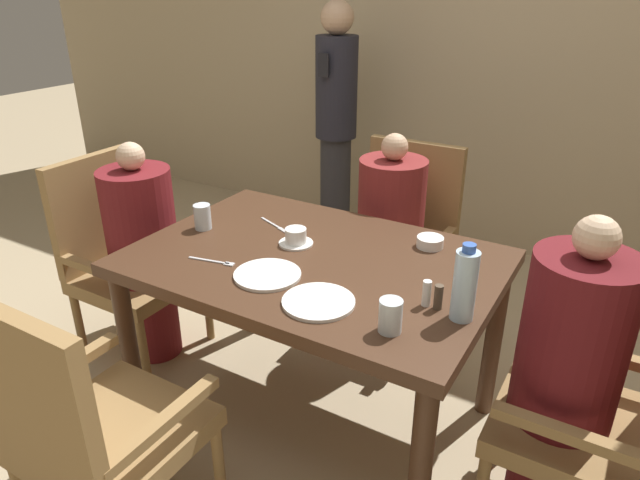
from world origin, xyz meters
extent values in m
plane|color=tan|center=(0.00, 0.00, 0.00)|extent=(16.00, 16.00, 0.00)
cube|color=tan|center=(0.00, 2.09, 1.40)|extent=(8.00, 0.06, 2.80)
cube|color=#422819|center=(0.00, 0.00, 0.74)|extent=(1.35, 0.93, 0.05)
cylinder|color=#422819|center=(-0.62, -0.41, 0.36)|extent=(0.07, 0.07, 0.71)
cylinder|color=#422819|center=(0.62, -0.41, 0.36)|extent=(0.07, 0.07, 0.71)
cylinder|color=#422819|center=(-0.62, 0.41, 0.36)|extent=(0.07, 0.07, 0.71)
cylinder|color=#422819|center=(0.62, 0.41, 0.36)|extent=(0.07, 0.07, 0.71)
cube|color=olive|center=(-0.99, 0.00, 0.40)|extent=(0.50, 0.50, 0.07)
cube|color=olive|center=(-1.21, 0.00, 0.70)|extent=(0.05, 0.50, 0.54)
cube|color=olive|center=(-0.99, 0.23, 0.55)|extent=(0.45, 0.04, 0.04)
cube|color=olive|center=(-0.99, -0.23, 0.55)|extent=(0.45, 0.04, 0.04)
cylinder|color=olive|center=(-0.77, 0.22, 0.18)|extent=(0.04, 0.04, 0.36)
cylinder|color=olive|center=(-0.77, -0.22, 0.18)|extent=(0.04, 0.04, 0.36)
cylinder|color=olive|center=(-1.20, 0.22, 0.18)|extent=(0.04, 0.04, 0.36)
cylinder|color=olive|center=(-1.20, -0.22, 0.18)|extent=(0.04, 0.04, 0.36)
cylinder|color=maroon|center=(-0.93, 0.00, 0.22)|extent=(0.24, 0.24, 0.43)
cylinder|color=maroon|center=(-0.93, 0.00, 0.69)|extent=(0.32, 0.32, 0.52)
sphere|color=beige|center=(-0.93, 0.00, 1.01)|extent=(0.12, 0.12, 0.12)
cube|color=olive|center=(0.00, 0.78, 0.40)|extent=(0.50, 0.50, 0.07)
cube|color=olive|center=(0.00, 1.01, 0.70)|extent=(0.50, 0.05, 0.54)
cube|color=olive|center=(0.23, 0.78, 0.55)|extent=(0.04, 0.45, 0.04)
cube|color=olive|center=(-0.23, 0.78, 0.55)|extent=(0.04, 0.45, 0.04)
cylinder|color=olive|center=(0.22, 0.56, 0.18)|extent=(0.04, 0.04, 0.36)
cylinder|color=olive|center=(-0.22, 0.56, 0.18)|extent=(0.04, 0.04, 0.36)
cylinder|color=olive|center=(0.22, 1.00, 0.18)|extent=(0.04, 0.04, 0.36)
cylinder|color=olive|center=(-0.22, 1.00, 0.18)|extent=(0.04, 0.04, 0.36)
cylinder|color=maroon|center=(0.00, 0.72, 0.22)|extent=(0.24, 0.24, 0.43)
cylinder|color=maroon|center=(0.00, 0.72, 0.69)|extent=(0.32, 0.32, 0.52)
sphere|color=tan|center=(0.00, 0.72, 1.01)|extent=(0.12, 0.12, 0.12)
cube|color=olive|center=(0.99, 0.00, 0.40)|extent=(0.50, 0.50, 0.07)
cube|color=olive|center=(0.99, -0.23, 0.55)|extent=(0.45, 0.04, 0.04)
cube|color=olive|center=(0.99, 0.23, 0.55)|extent=(0.45, 0.04, 0.04)
cylinder|color=olive|center=(0.77, 0.22, 0.18)|extent=(0.04, 0.04, 0.36)
cylinder|color=olive|center=(1.20, 0.22, 0.18)|extent=(0.04, 0.04, 0.36)
cylinder|color=#5B1419|center=(0.93, 0.00, 0.22)|extent=(0.24, 0.24, 0.43)
cylinder|color=#5B1419|center=(0.93, 0.00, 0.71)|extent=(0.32, 0.32, 0.56)
sphere|color=beige|center=(0.93, 0.00, 1.06)|extent=(0.13, 0.13, 0.13)
cube|color=olive|center=(-0.27, -0.78, 0.40)|extent=(0.50, 0.50, 0.07)
cube|color=olive|center=(-0.27, -1.01, 0.70)|extent=(0.50, 0.05, 0.54)
cube|color=olive|center=(-0.50, -0.78, 0.55)|extent=(0.04, 0.45, 0.04)
cube|color=olive|center=(-0.04, -0.78, 0.55)|extent=(0.04, 0.45, 0.04)
cylinder|color=olive|center=(-0.49, -0.56, 0.18)|extent=(0.04, 0.04, 0.36)
cylinder|color=olive|center=(-0.05, -0.56, 0.18)|extent=(0.04, 0.04, 0.36)
cylinder|color=#2D2D33|center=(-0.81, 1.63, 0.38)|extent=(0.21, 0.21, 0.75)
cylinder|color=#23232D|center=(-0.81, 1.63, 1.07)|extent=(0.27, 0.27, 0.64)
sphere|color=tan|center=(-0.81, 1.63, 1.49)|extent=(0.21, 0.21, 0.21)
cube|color=black|center=(-0.81, 1.47, 1.23)|extent=(0.07, 0.01, 0.14)
cylinder|color=white|center=(0.19, -0.28, 0.77)|extent=(0.24, 0.24, 0.01)
cylinder|color=white|center=(-0.06, -0.22, 0.77)|extent=(0.24, 0.24, 0.01)
cylinder|color=white|center=(-0.12, 0.06, 0.77)|extent=(0.14, 0.14, 0.01)
cylinder|color=white|center=(-0.12, 0.06, 0.80)|extent=(0.08, 0.08, 0.06)
cylinder|color=white|center=(0.34, 0.30, 0.78)|extent=(0.10, 0.10, 0.04)
cylinder|color=silver|center=(0.61, -0.13, 0.88)|extent=(0.07, 0.07, 0.23)
cylinder|color=#3359B2|center=(0.61, -0.13, 1.00)|extent=(0.04, 0.04, 0.03)
cylinder|color=silver|center=(-0.53, -0.01, 0.82)|extent=(0.07, 0.07, 0.10)
cylinder|color=silver|center=(0.45, -0.31, 0.82)|extent=(0.07, 0.07, 0.10)
cylinder|color=white|center=(0.49, -0.12, 0.81)|extent=(0.03, 0.03, 0.09)
cylinder|color=#4C3D2D|center=(0.53, -0.12, 0.81)|extent=(0.03, 0.03, 0.08)
cube|color=silver|center=(-0.31, -0.23, 0.77)|extent=(0.17, 0.04, 0.00)
cube|color=silver|center=(-0.23, -0.21, 0.77)|extent=(0.04, 0.03, 0.00)
cube|color=silver|center=(-0.31, 0.17, 0.77)|extent=(0.16, 0.07, 0.00)
cube|color=silver|center=(-0.23, 0.14, 0.77)|extent=(0.06, 0.04, 0.00)
camera|label=1|loc=(0.99, -1.64, 1.72)|focal=32.00mm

